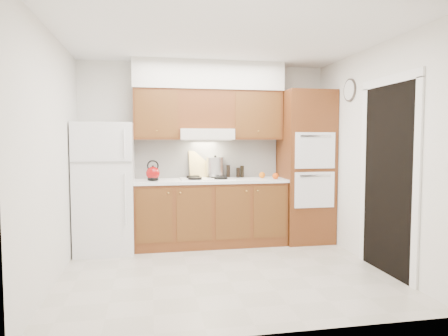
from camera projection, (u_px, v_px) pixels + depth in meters
name	position (u px, v px, depth m)	size (l,w,h in m)	color
floor	(224.00, 272.00, 4.53)	(3.60, 3.60, 0.00)	#BEB5A7
ceiling	(224.00, 38.00, 4.35)	(3.60, 3.60, 0.00)	white
wall_back	(206.00, 153.00, 5.91)	(3.60, 0.02, 2.60)	white
wall_left	(53.00, 159.00, 4.11)	(0.02, 3.00, 2.60)	white
wall_right	(372.00, 156.00, 4.77)	(0.02, 3.00, 2.60)	white
fridge	(105.00, 188.00, 5.33)	(0.75, 0.72, 1.72)	white
base_cabinets	(210.00, 213.00, 5.68)	(2.11, 0.60, 0.90)	brown
countertop	(210.00, 181.00, 5.64)	(2.13, 0.62, 0.04)	white
backsplash	(207.00, 159.00, 5.90)	(2.11, 0.03, 0.56)	white
oven_cabinet	(306.00, 167.00, 5.87)	(0.70, 0.65, 2.20)	brown
upper_cab_left	(156.00, 115.00, 5.58)	(0.63, 0.33, 0.70)	brown
upper_cab_right	(255.00, 116.00, 5.84)	(0.73, 0.33, 0.70)	brown
range_hood	(206.00, 134.00, 5.66)	(0.75, 0.45, 0.15)	silver
upper_cab_over_hood	(205.00, 110.00, 5.70)	(0.75, 0.33, 0.55)	brown
soffit	(209.00, 76.00, 5.66)	(2.13, 0.36, 0.40)	silver
cooktop	(207.00, 179.00, 5.64)	(0.74, 0.50, 0.01)	white
doorway	(388.00, 180.00, 4.44)	(0.02, 0.90, 2.10)	black
wall_clock	(350.00, 90.00, 5.24)	(0.30, 0.30, 0.02)	#3F3833
kettle	(153.00, 173.00, 5.40)	(0.18, 0.18, 0.18)	maroon
cutting_board	(199.00, 164.00, 5.85)	(0.30, 0.02, 0.40)	#D9BF6F
stock_pot	(215.00, 167.00, 5.82)	(0.25, 0.25, 0.27)	silver
condiment_a	(228.00, 172.00, 5.82)	(0.05, 0.05, 0.19)	black
condiment_b	(242.00, 172.00, 5.92)	(0.05, 0.05, 0.17)	black
condiment_c	(238.00, 173.00, 5.89)	(0.05, 0.05, 0.15)	black
orange_near	(276.00, 176.00, 5.65)	(0.09, 0.09, 0.09)	#D74C0B
orange_far	(262.00, 175.00, 5.80)	(0.09, 0.09, 0.09)	orange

